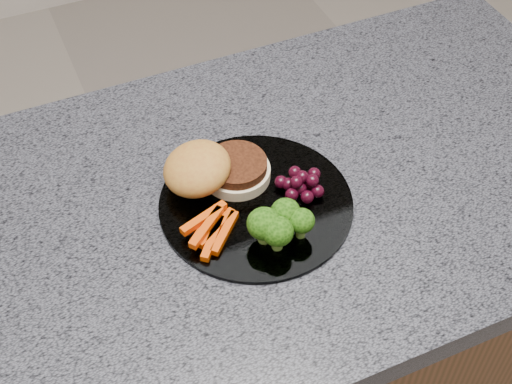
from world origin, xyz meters
The scene contains 7 objects.
island_cabinet centered at (0.00, 0.00, 0.43)m, with size 1.20×0.60×0.86m, color brown.
countertop centered at (0.00, 0.00, 0.88)m, with size 1.20×0.60×0.04m, color #53545E.
plate centered at (0.02, -0.02, 0.90)m, with size 0.26×0.26×0.01m, color white.
burger centered at (-0.02, 0.04, 0.93)m, with size 0.15×0.10×0.05m.
carrot_sticks centered at (-0.05, -0.04, 0.91)m, with size 0.08×0.08×0.02m.
broccoli centered at (0.02, -0.09, 0.94)m, with size 0.09×0.06×0.05m.
grape_bunch centered at (0.09, -0.02, 0.92)m, with size 0.07×0.06×0.03m.
Camera 1 is at (-0.23, -0.59, 1.62)m, focal length 50.00 mm.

